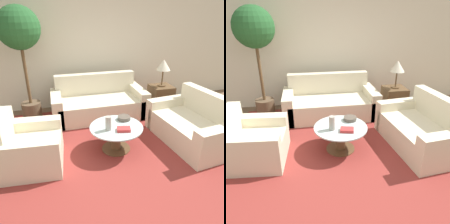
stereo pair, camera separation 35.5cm
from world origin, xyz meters
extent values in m
plane|color=brown|center=(0.00, 0.00, 0.00)|extent=(14.00, 14.00, 0.00)
cube|color=beige|center=(0.00, 2.63, 1.30)|extent=(10.00, 0.06, 2.60)
cube|color=maroon|center=(0.14, 0.55, 0.00)|extent=(3.56, 3.56, 0.01)
cube|color=beige|center=(0.15, 1.83, 0.20)|extent=(1.72, 0.92, 0.41)
cube|color=beige|center=(0.15, 2.20, 0.42)|extent=(1.72, 0.18, 0.84)
cube|color=beige|center=(-0.71, 1.83, 0.28)|extent=(0.20, 0.92, 0.56)
cube|color=beige|center=(1.00, 1.83, 0.28)|extent=(0.20, 0.92, 0.56)
cube|color=beige|center=(-1.14, 0.51, 0.20)|extent=(0.90, 0.74, 0.41)
cube|color=beige|center=(-1.47, 0.54, 0.40)|extent=(0.24, 0.69, 0.81)
cube|color=beige|center=(-1.16, 0.18, 0.28)|extent=(0.86, 0.27, 0.56)
cube|color=beige|center=(-1.11, 0.85, 0.28)|extent=(0.86, 0.27, 0.56)
cube|color=beige|center=(1.42, 0.48, 0.20)|extent=(1.00, 1.35, 0.41)
cube|color=beige|center=(1.76, 0.51, 0.41)|extent=(0.32, 1.28, 0.83)
cube|color=beige|center=(1.35, 1.11, 0.28)|extent=(0.89, 0.29, 0.56)
cube|color=beige|center=(1.48, -0.15, 0.28)|extent=(0.89, 0.29, 0.56)
cylinder|color=brown|center=(0.14, 0.55, 0.01)|extent=(0.46, 0.46, 0.02)
cylinder|color=brown|center=(0.14, 0.55, 0.20)|extent=(0.15, 0.15, 0.39)
cylinder|color=#B2C6C6|center=(0.14, 0.55, 0.40)|extent=(0.83, 0.83, 0.02)
cube|color=brown|center=(1.52, 1.76, 0.29)|extent=(0.46, 0.46, 0.58)
cylinder|color=brown|center=(1.52, 1.76, 0.59)|extent=(0.18, 0.18, 0.02)
cylinder|color=brown|center=(1.52, 1.76, 0.77)|extent=(0.03, 0.03, 0.32)
cone|color=beige|center=(1.52, 1.76, 1.04)|extent=(0.30, 0.30, 0.22)
cylinder|color=brown|center=(-1.21, 2.04, 0.19)|extent=(0.38, 0.38, 0.38)
cylinder|color=brown|center=(-1.21, 2.04, 0.98)|extent=(0.06, 0.06, 1.20)
sphere|color=#235628|center=(-1.21, 2.04, 1.78)|extent=(0.76, 0.76, 0.76)
cylinder|color=#9E998E|center=(-0.01, 0.49, 0.52)|extent=(0.09, 0.09, 0.22)
cylinder|color=brown|center=(0.33, 0.75, 0.44)|extent=(0.21, 0.21, 0.06)
cube|color=#BC3333|center=(0.21, 0.40, 0.43)|extent=(0.23, 0.18, 0.05)
camera|label=1|loc=(-0.73, -2.31, 2.03)|focal=35.00mm
camera|label=2|loc=(-0.38, -2.38, 2.03)|focal=35.00mm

